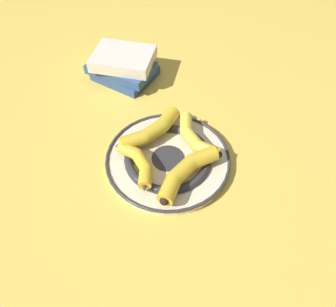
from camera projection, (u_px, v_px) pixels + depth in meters
ground_plane at (156, 166)px, 0.87m from camera, size 2.80×2.80×0.00m
decorative_bowl at (168, 159)px, 0.86m from camera, size 0.33×0.33×0.03m
banana_a at (139, 163)px, 0.81m from camera, size 0.17×0.06×0.03m
banana_b at (151, 131)px, 0.87m from camera, size 0.08×0.21×0.04m
banana_c at (194, 137)px, 0.86m from camera, size 0.19×0.07×0.03m
banana_d at (187, 170)px, 0.79m from camera, size 0.10×0.21×0.04m
book_stack at (123, 66)px, 1.07m from camera, size 0.24×0.24×0.10m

